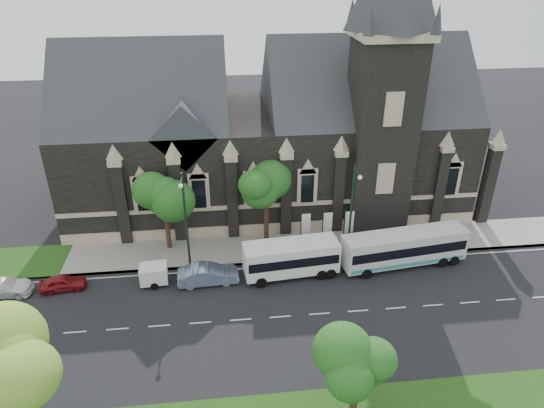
{
  "coord_description": "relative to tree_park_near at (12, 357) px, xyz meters",
  "views": [
    {
      "loc": [
        -0.75,
        -27.87,
        24.47
      ],
      "look_at": [
        3.03,
        6.0,
        6.48
      ],
      "focal_mm": 31.79,
      "sensor_mm": 36.0,
      "label": 1
    }
  ],
  "objects": [
    {
      "name": "tree_walk_left",
      "position": [
        5.97,
        19.47,
        -0.68
      ],
      "size": [
        3.91,
        3.91,
        7.64
      ],
      "color": "black",
      "rests_on": "ground"
    },
    {
      "name": "sedan",
      "position": [
        9.37,
        13.64,
        -5.59
      ],
      "size": [
        5.09,
        2.04,
        1.65
      ],
      "primitive_type": "imported",
      "rotation": [
        0.0,
        0.0,
        1.63
      ],
      "color": "#7688AA",
      "rests_on": "ground"
    },
    {
      "name": "shuttle_bus",
      "position": [
        16.34,
        14.03,
        -4.66
      ],
      "size": [
        8.11,
        3.4,
        3.05
      ],
      "rotation": [
        0.0,
        0.0,
        0.09
      ],
      "color": "white",
      "rests_on": "ground"
    },
    {
      "name": "tour_coach",
      "position": [
        26.26,
        14.37,
        -4.67
      ],
      "size": [
        11.14,
        3.7,
        3.19
      ],
      "rotation": [
        0.0,
        0.0,
        0.13
      ],
      "color": "silver",
      "rests_on": "ground"
    },
    {
      "name": "street_lamp_near",
      "position": [
        21.77,
        15.86,
        -1.3
      ],
      "size": [
        0.36,
        1.88,
        9.0
      ],
      "color": "black",
      "rests_on": "ground"
    },
    {
      "name": "banner_flag_right",
      "position": [
        22.06,
        17.77,
        -4.03
      ],
      "size": [
        0.9,
        0.1,
        4.0
      ],
      "color": "black",
      "rests_on": "ground"
    },
    {
      "name": "tree_walk_right",
      "position": [
        14.98,
        19.48,
        -0.6
      ],
      "size": [
        4.08,
        4.08,
        7.8
      ],
      "color": "black",
      "rests_on": "ground"
    },
    {
      "name": "box_trailer",
      "position": [
        4.94,
        14.03,
        -5.45
      ],
      "size": [
        3.26,
        1.92,
        1.71
      ],
      "rotation": [
        0.0,
        0.0,
        0.08
      ],
      "color": "silver",
      "rests_on": "ground"
    },
    {
      "name": "street_lamp_mid",
      "position": [
        7.77,
        15.86,
        -1.3
      ],
      "size": [
        0.36,
        1.88,
        9.0
      ],
      "color": "black",
      "rests_on": "ground"
    },
    {
      "name": "museum",
      "position": [
        16.89,
        27.55,
        1.75
      ],
      "size": [
        40.0,
        17.7,
        29.9
      ],
      "color": "black",
      "rests_on": "ground"
    },
    {
      "name": "car_far_red",
      "position": [
        -2.35,
        14.06,
        -5.8
      ],
      "size": [
        3.77,
        1.87,
        1.24
      ],
      "primitive_type": "imported",
      "rotation": [
        0.0,
        0.0,
        1.69
      ],
      "color": "maroon",
      "rests_on": "ground"
    },
    {
      "name": "ground",
      "position": [
        11.77,
        8.77,
        -6.42
      ],
      "size": [
        160.0,
        160.0,
        0.0
      ],
      "primitive_type": "plane",
      "color": "black",
      "rests_on": "ground"
    },
    {
      "name": "tree_park_east",
      "position": [
        17.95,
        -0.55,
        -1.8
      ],
      "size": [
        3.4,
        3.4,
        6.28
      ],
      "color": "black",
      "rests_on": "ground"
    },
    {
      "name": "tree_park_near",
      "position": [
        0.0,
        0.0,
        0.0
      ],
      "size": [
        4.42,
        4.42,
        8.56
      ],
      "color": "black",
      "rests_on": "ground"
    },
    {
      "name": "banner_flag_left",
      "position": [
        18.06,
        17.77,
        -4.03
      ],
      "size": [
        0.9,
        0.1,
        4.0
      ],
      "color": "black",
      "rests_on": "ground"
    },
    {
      "name": "sidewalk",
      "position": [
        11.77,
        18.27,
        -6.34
      ],
      "size": [
        80.0,
        5.0,
        0.15
      ],
      "primitive_type": "cube",
      "color": "gray",
      "rests_on": "ground"
    },
    {
      "name": "car_far_white",
      "position": [
        -7.07,
        13.94,
        -5.72
      ],
      "size": [
        4.82,
        1.96,
        1.4
      ],
      "primitive_type": "imported",
      "rotation": [
        0.0,
        0.0,
        1.57
      ],
      "color": "white",
      "rests_on": "ground"
    },
    {
      "name": "banner_flag_center",
      "position": [
        20.06,
        17.77,
        -4.03
      ],
      "size": [
        0.9,
        0.1,
        4.0
      ],
      "color": "black",
      "rests_on": "ground"
    }
  ]
}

